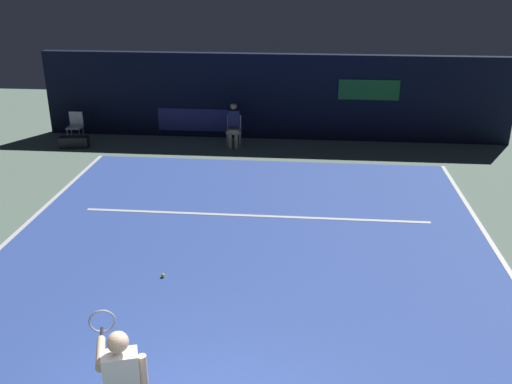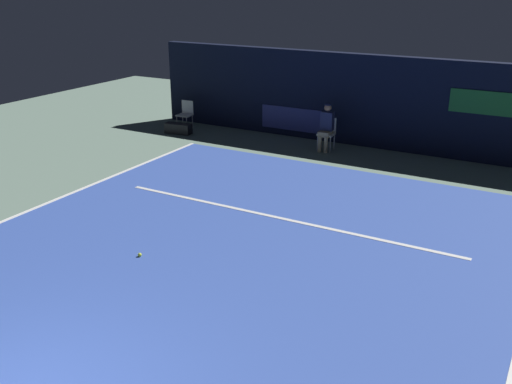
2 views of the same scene
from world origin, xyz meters
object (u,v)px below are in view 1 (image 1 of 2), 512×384
tennis_ball (163,275)px  line_judge_on_chair (234,124)px  courtside_chair_near (75,125)px  equipment_bag (74,142)px

tennis_ball → line_judge_on_chair: bearing=88.2°
courtside_chair_near → equipment_bag: bearing=-74.3°
tennis_ball → equipment_bag: size_ratio=0.08×
line_judge_on_chair → tennis_ball: 7.76m
courtside_chair_near → tennis_ball: size_ratio=12.94×
courtside_chair_near → tennis_ball: 9.15m
tennis_ball → equipment_bag: equipment_bag is taller
line_judge_on_chair → equipment_bag: bearing=-173.3°
courtside_chair_near → equipment_bag: courtside_chair_near is taller
line_judge_on_chair → equipment_bag: 4.79m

